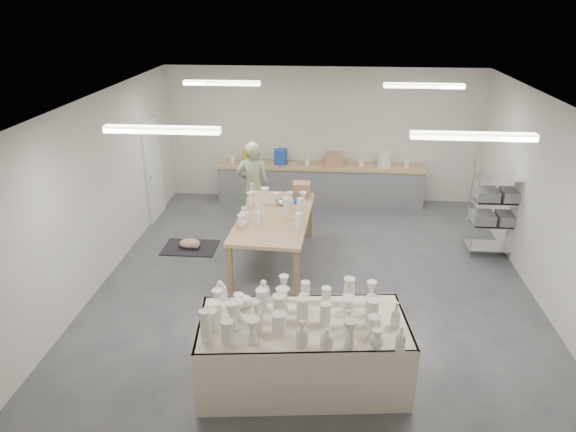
# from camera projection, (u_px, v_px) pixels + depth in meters

# --- Properties ---
(room) EXTENTS (8.00, 8.02, 3.00)m
(room) POSITION_uv_depth(u_px,v_px,m) (310.00, 164.00, 7.74)
(room) COLOR #424449
(room) RESTS_ON ground
(back_counter) EXTENTS (4.60, 0.60, 1.24)m
(back_counter) POSITION_uv_depth(u_px,v_px,m) (320.00, 182.00, 11.65)
(back_counter) COLOR tan
(back_counter) RESTS_ON ground
(wire_shelf) EXTENTS (0.88, 0.48, 1.80)m
(wire_shelf) POSITION_uv_depth(u_px,v_px,m) (497.00, 208.00, 9.14)
(wire_shelf) COLOR silver
(wire_shelf) RESTS_ON ground
(drying_table) EXTENTS (2.59, 1.44, 1.24)m
(drying_table) POSITION_uv_depth(u_px,v_px,m) (302.00, 349.00, 6.19)
(drying_table) COLOR olive
(drying_table) RESTS_ON ground
(work_table) EXTENTS (1.32, 2.45, 1.27)m
(work_table) POSITION_uv_depth(u_px,v_px,m) (276.00, 214.00, 8.95)
(work_table) COLOR tan
(work_table) RESTS_ON ground
(rug) EXTENTS (1.00, 0.70, 0.02)m
(rug) POSITION_uv_depth(u_px,v_px,m) (190.00, 248.00, 9.70)
(rug) COLOR black
(rug) RESTS_ON ground
(cat) EXTENTS (0.46, 0.39, 0.17)m
(cat) POSITION_uv_depth(u_px,v_px,m) (191.00, 243.00, 9.65)
(cat) COLOR white
(cat) RESTS_ON rug
(potter) EXTENTS (0.70, 0.49, 1.82)m
(potter) POSITION_uv_depth(u_px,v_px,m) (253.00, 186.00, 10.20)
(potter) COLOR #98A882
(potter) RESTS_ON ground
(red_stool) EXTENTS (0.40, 0.40, 0.35)m
(red_stool) POSITION_uv_depth(u_px,v_px,m) (256.00, 209.00, 10.68)
(red_stool) COLOR #A51F17
(red_stool) RESTS_ON ground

